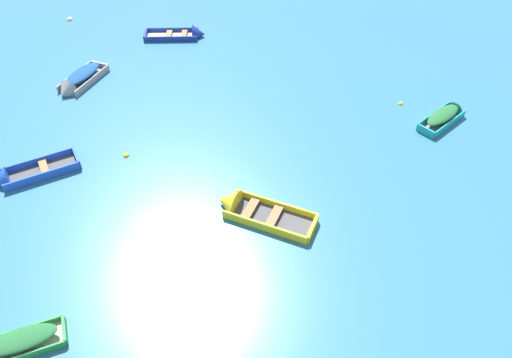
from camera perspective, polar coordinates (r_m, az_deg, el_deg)
name	(u,v)px	position (r m, az deg, el deg)	size (l,w,h in m)	color
rowboat_grey_near_left	(77,82)	(31.27, -21.05, 11.01)	(2.56, 4.13, 1.27)	gray
rowboat_yellow_near_right	(244,208)	(21.24, -1.43, -3.53)	(4.79, 2.98, 1.39)	#4C4C51
rowboat_turquoise_outer_left	(447,114)	(28.54, 22.31, 7.32)	(3.30, 3.25, 1.02)	gray
rowboat_blue_cluster_outer	(19,176)	(25.47, -27.02, 0.31)	(4.18, 3.15, 1.21)	#4C4C51
rowboat_deep_blue_near_camera	(188,35)	(35.37, -8.25, 17.06)	(4.39, 1.69, 1.30)	beige
rowboat_green_far_right	(6,347)	(19.42, -28.22, -17.65)	(3.41, 2.26, 1.03)	beige
mooring_buoy_near_foreground	(401,104)	(29.13, 17.25, 8.74)	(0.29, 0.29, 0.29)	yellow
mooring_buoy_midfield	(126,156)	(25.05, -15.58, 2.73)	(0.32, 0.32, 0.32)	yellow
mooring_buoy_outer_edge	(70,20)	(40.22, -21.78, 17.60)	(0.46, 0.46, 0.46)	silver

